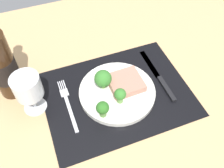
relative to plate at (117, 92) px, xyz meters
The scene contains 11 objects.
ground_plane 2.60cm from the plate, ahead, with size 140.00×110.00×3.00cm, color tan.
placemat 0.95cm from the plate, ahead, with size 43.99×33.49×0.30cm, color black.
plate is the anchor object (origin of this frame).
steak 3.80cm from the plate, 18.51° to the left, with size 9.83×9.31×2.24cm, color tan.
broccoli_near_fork 6.49cm from the plate, 141.65° to the left, with size 5.15×5.15×6.62cm.
broccoli_front_edge 10.27cm from the plate, 136.54° to the right, with size 3.63×3.63×5.37cm.
broccoli_near_steak 5.58cm from the plate, 100.32° to the right, with size 3.44×3.44×5.16cm.
fork 15.17cm from the plate, behind, with size 2.40×19.20×0.50cm.
knife 14.91cm from the plate, ahead, with size 1.80×23.00×0.80cm.
wine_bottle 33.72cm from the plate, 156.02° to the left, with size 7.70×7.70×30.88cm.
wine_glass 25.83cm from the plate, 169.98° to the left, with size 7.80×7.80×13.07cm.
Camera 1 is at (-17.74, -42.08, 62.60)cm, focal length 40.43 mm.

